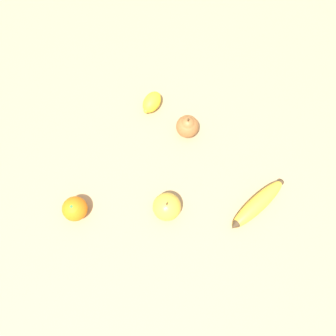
# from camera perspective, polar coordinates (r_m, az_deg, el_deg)

# --- Properties ---
(ground_plane) EXTENTS (3.00, 3.00, 0.00)m
(ground_plane) POSITION_cam_1_polar(r_m,az_deg,el_deg) (0.93, 1.34, -3.93)
(ground_plane) COLOR tan
(banana) EXTENTS (0.05, 0.21, 0.04)m
(banana) POSITION_cam_1_polar(r_m,az_deg,el_deg) (0.93, 15.25, -6.14)
(banana) COLOR gold
(banana) RESTS_ON ground_plane
(orange) EXTENTS (0.07, 0.07, 0.07)m
(orange) POSITION_cam_1_polar(r_m,az_deg,el_deg) (0.92, -15.91, -6.84)
(orange) COLOR orange
(orange) RESTS_ON ground_plane
(pear) EXTENTS (0.07, 0.07, 0.08)m
(pear) POSITION_cam_1_polar(r_m,az_deg,el_deg) (0.95, 3.42, 7.32)
(pear) COLOR #A36633
(pear) RESTS_ON ground_plane
(apple) EXTENTS (0.08, 0.08, 0.08)m
(apple) POSITION_cam_1_polar(r_m,az_deg,el_deg) (0.88, -0.19, -6.77)
(apple) COLOR gold
(apple) RESTS_ON ground_plane
(lemon) EXTENTS (0.07, 0.08, 0.05)m
(lemon) POSITION_cam_1_polar(r_m,az_deg,el_deg) (1.00, -2.83, 11.37)
(lemon) COLOR yellow
(lemon) RESTS_ON ground_plane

